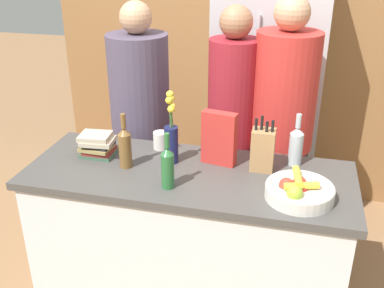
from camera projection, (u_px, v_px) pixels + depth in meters
kitchen_island at (189, 243)px, 2.46m from camera, size 1.67×0.64×0.89m
back_wall_wood at (237, 33)px, 3.45m from camera, size 2.87×0.12×2.60m
refrigerator at (266, 95)px, 3.22m from camera, size 0.73×0.63×1.88m
fruit_bowl at (299, 190)px, 2.03m from camera, size 0.31×0.31×0.11m
knife_block at (263, 149)px, 2.26m from camera, size 0.12×0.10×0.29m
flower_vase at (171, 136)px, 2.32m from camera, size 0.07×0.07×0.39m
cereal_box at (219, 138)px, 2.31m from camera, size 0.19×0.09×0.28m
coffee_mug at (161, 140)px, 2.51m from camera, size 0.12×0.08×0.10m
book_stack at (97, 145)px, 2.42m from camera, size 0.19×0.16×0.13m
bottle_oil at (125, 146)px, 2.28m from camera, size 0.07×0.07×0.29m
bottle_vinegar at (168, 167)px, 2.09m from camera, size 0.06×0.06×0.28m
bottle_wine at (296, 145)px, 2.31m from camera, size 0.07×0.07×0.28m
person_at_sink at (141, 119)px, 2.86m from camera, size 0.37×0.37×1.65m
person_in_blue at (232, 124)px, 2.76m from camera, size 0.30×0.30×1.64m
person_in_red_tee at (282, 125)px, 2.68m from camera, size 0.37×0.37×1.71m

